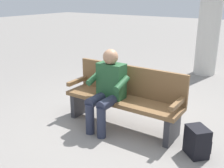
# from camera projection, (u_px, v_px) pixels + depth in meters

# --- Properties ---
(ground_plane) EXTENTS (40.00, 40.00, 0.00)m
(ground_plane) POSITION_uv_depth(u_px,v_px,m) (122.00, 126.00, 4.07)
(ground_plane) COLOR gray
(bench_near) EXTENTS (1.81, 0.50, 0.90)m
(bench_near) POSITION_uv_depth(u_px,v_px,m) (125.00, 96.00, 3.98)
(bench_near) COLOR brown
(bench_near) RESTS_ON ground
(person_seated) EXTENTS (0.57, 0.58, 1.18)m
(person_seated) POSITION_uv_depth(u_px,v_px,m) (107.00, 88.00, 3.83)
(person_seated) COLOR #23512D
(person_seated) RESTS_ON ground
(backpack) EXTENTS (0.36, 0.35, 0.38)m
(backpack) POSITION_uv_depth(u_px,v_px,m) (197.00, 142.00, 3.28)
(backpack) COLOR black
(backpack) RESTS_ON ground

